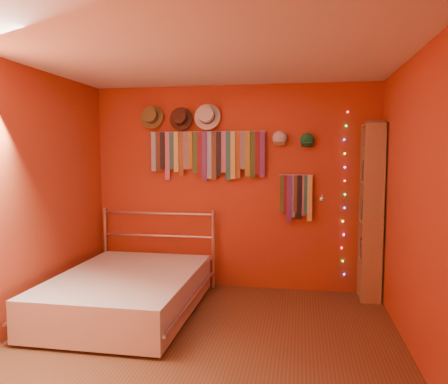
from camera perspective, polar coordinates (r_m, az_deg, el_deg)
The scene contains 16 objects.
ground at distance 4.03m, azimuth -2.85°, elevation -19.43°, with size 3.50×3.50×0.00m, color brown.
back_wall at distance 5.40m, azimuth 1.22°, elevation 0.60°, with size 3.50×0.02×2.50m, color #AE3D1C.
right_wall at distance 3.72m, azimuth 24.40°, elevation -1.89°, with size 0.02×3.50×2.50m, color #AE3D1C.
left_wall at distance 4.42m, azimuth -25.62°, elevation -0.89°, with size 0.02×3.50×2.50m, color #AE3D1C.
ceiling at distance 3.76m, azimuth -3.03°, elevation 17.80°, with size 3.50×3.50×0.02m, color white.
tie_rack at distance 5.38m, azimuth -2.14°, elevation 5.18°, with size 1.45×0.03×0.61m.
small_tie_rack at distance 5.28m, azimuth 9.42°, elevation -0.43°, with size 0.40×0.03×0.57m.
fedora_olive at distance 5.56m, azimuth -9.51°, elevation 9.75°, with size 0.30×0.16×0.29m.
fedora_brown at distance 5.45m, azimuth -5.73°, elevation 9.59°, with size 0.29×0.16×0.29m.
fedora_white at distance 5.36m, azimuth -2.28°, elevation 9.92°, with size 0.33×0.18×0.32m.
cap_white at distance 5.28m, azimuth 7.30°, elevation 6.95°, with size 0.18×0.22×0.18m.
cap_green at distance 5.27m, azimuth 10.80°, elevation 6.67°, with size 0.17×0.22×0.17m.
fairy_lights at distance 5.33m, azimuth 15.45°, elevation -0.31°, with size 0.06×0.02×1.95m.
reading_lamp at distance 5.11m, azimuth 12.66°, elevation -0.89°, with size 0.07×0.32×0.09m.
bookshelf at distance 5.21m, azimuth 19.15°, elevation -2.42°, with size 0.25×0.34×2.00m.
bed at distance 4.79m, azimuth -12.53°, elevation -12.62°, with size 1.46×2.01×0.97m.
Camera 1 is at (0.82, -3.57, 1.67)m, focal length 35.00 mm.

